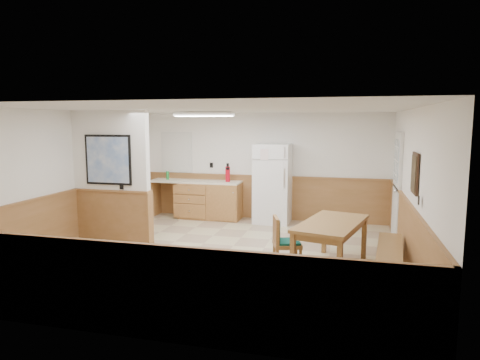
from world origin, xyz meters
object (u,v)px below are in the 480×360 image
(dining_table, at_px, (332,228))
(fire_extinguisher, at_px, (228,174))
(dining_chair, at_px, (282,240))
(soap_bottle, at_px, (168,175))
(dining_bench, at_px, (390,253))
(refrigerator, at_px, (273,184))

(dining_table, height_order, fire_extinguisher, fire_extinguisher)
(dining_chair, relative_size, fire_extinguisher, 1.96)
(soap_bottle, bearing_deg, dining_bench, -31.56)
(dining_chair, distance_m, fire_extinguisher, 3.73)
(fire_extinguisher, bearing_deg, dining_chair, -41.85)
(dining_bench, bearing_deg, dining_table, -179.87)
(refrigerator, distance_m, fire_extinguisher, 1.10)
(dining_chair, height_order, fire_extinguisher, fire_extinguisher)
(dining_bench, relative_size, soap_bottle, 7.88)
(fire_extinguisher, distance_m, soap_bottle, 1.52)
(soap_bottle, bearing_deg, dining_table, -35.95)
(refrigerator, distance_m, soap_bottle, 2.60)
(dining_chair, xyz_separation_m, fire_extinguisher, (-1.78, 3.23, 0.60))
(refrigerator, xyz_separation_m, dining_bench, (2.30, -2.95, -0.56))
(dining_bench, distance_m, soap_bottle, 5.78)
(dining_chair, xyz_separation_m, soap_bottle, (-3.30, 3.23, 0.51))
(dining_bench, bearing_deg, dining_chair, -166.59)
(fire_extinguisher, bearing_deg, refrigerator, 16.34)
(dining_table, relative_size, dining_chair, 2.08)
(dining_table, relative_size, dining_bench, 1.09)
(dining_table, height_order, dining_bench, dining_table)
(dining_bench, xyz_separation_m, dining_chair, (-1.59, -0.22, 0.15))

